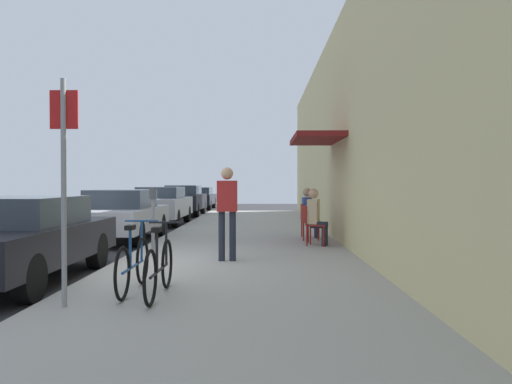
{
  "coord_description": "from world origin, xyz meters",
  "views": [
    {
      "loc": [
        2.65,
        -8.96,
        1.53
      ],
      "look_at": [
        2.47,
        8.15,
        1.25
      ],
      "focal_mm": 36.52,
      "sensor_mm": 36.0,
      "label": 1
    }
  ],
  "objects_px": {
    "parked_car_3": "(183,200)",
    "parked_car_0": "(18,238)",
    "bicycle_0": "(133,264)",
    "bicycle_1": "(159,268)",
    "cafe_chair_0": "(313,223)",
    "parked_car_2": "(161,205)",
    "parked_car_4": "(198,198)",
    "parking_meter": "(153,215)",
    "cafe_chair_1": "(310,221)",
    "parked_car_1": "(121,214)",
    "seated_patron_2": "(309,211)",
    "cafe_chair_2": "(307,218)",
    "street_sign": "(64,174)",
    "seated_patron_0": "(316,215)",
    "pedestrian_standing": "(227,206)"
  },
  "relations": [
    {
      "from": "parked_car_3",
      "to": "parked_car_0",
      "type": "bearing_deg",
      "value": -90.0
    },
    {
      "from": "bicycle_0",
      "to": "bicycle_1",
      "type": "bearing_deg",
      "value": -36.49
    },
    {
      "from": "bicycle_1",
      "to": "cafe_chair_0",
      "type": "relative_size",
      "value": 1.97
    },
    {
      "from": "parked_car_2",
      "to": "parked_car_4",
      "type": "xyz_separation_m",
      "value": [
        0.0,
        11.44,
        -0.05
      ]
    },
    {
      "from": "parked_car_4",
      "to": "parking_meter",
      "type": "height_order",
      "value": "parking_meter"
    },
    {
      "from": "parked_car_4",
      "to": "cafe_chair_1",
      "type": "relative_size",
      "value": 5.06
    },
    {
      "from": "parked_car_1",
      "to": "seated_patron_2",
      "type": "relative_size",
      "value": 3.41
    },
    {
      "from": "parked_car_0",
      "to": "bicycle_0",
      "type": "distance_m",
      "value": 2.43
    },
    {
      "from": "cafe_chair_2",
      "to": "seated_patron_2",
      "type": "bearing_deg",
      "value": 2.14
    },
    {
      "from": "cafe_chair_1",
      "to": "parked_car_2",
      "type": "bearing_deg",
      "value": 126.44
    },
    {
      "from": "cafe_chair_0",
      "to": "cafe_chair_1",
      "type": "height_order",
      "value": "same"
    },
    {
      "from": "street_sign",
      "to": "bicycle_1",
      "type": "distance_m",
      "value": 1.61
    },
    {
      "from": "seated_patron_2",
      "to": "bicycle_0",
      "type": "bearing_deg",
      "value": -113.23
    },
    {
      "from": "parked_car_0",
      "to": "parked_car_1",
      "type": "bearing_deg",
      "value": 90.0
    },
    {
      "from": "cafe_chair_1",
      "to": "cafe_chair_2",
      "type": "relative_size",
      "value": 1.0
    },
    {
      "from": "parked_car_0",
      "to": "parked_car_3",
      "type": "xyz_separation_m",
      "value": [
        0.0,
        16.87,
        0.06
      ]
    },
    {
      "from": "street_sign",
      "to": "seated_patron_0",
      "type": "relative_size",
      "value": 2.02
    },
    {
      "from": "parked_car_2",
      "to": "cafe_chair_1",
      "type": "relative_size",
      "value": 5.06
    },
    {
      "from": "parked_car_1",
      "to": "cafe_chair_1",
      "type": "height_order",
      "value": "parked_car_1"
    },
    {
      "from": "parked_car_1",
      "to": "seated_patron_0",
      "type": "distance_m",
      "value": 5.36
    },
    {
      "from": "parked_car_1",
      "to": "parked_car_3",
      "type": "xyz_separation_m",
      "value": [
        0.0,
        11.06,
        0.04
      ]
    },
    {
      "from": "pedestrian_standing",
      "to": "bicycle_0",
      "type": "bearing_deg",
      "value": -111.06
    },
    {
      "from": "parking_meter",
      "to": "bicycle_0",
      "type": "xyz_separation_m",
      "value": [
        0.53,
        -3.76,
        -0.41
      ]
    },
    {
      "from": "bicycle_1",
      "to": "cafe_chair_0",
      "type": "bearing_deg",
      "value": 65.55
    },
    {
      "from": "parked_car_0",
      "to": "pedestrian_standing",
      "type": "relative_size",
      "value": 2.59
    },
    {
      "from": "parked_car_2",
      "to": "cafe_chair_2",
      "type": "distance_m",
      "value": 7.58
    },
    {
      "from": "seated_patron_0",
      "to": "pedestrian_standing",
      "type": "height_order",
      "value": "pedestrian_standing"
    },
    {
      "from": "seated_patron_0",
      "to": "seated_patron_2",
      "type": "distance_m",
      "value": 1.69
    },
    {
      "from": "parking_meter",
      "to": "bicycle_1",
      "type": "distance_m",
      "value": 4.18
    },
    {
      "from": "parked_car_2",
      "to": "pedestrian_standing",
      "type": "xyz_separation_m",
      "value": [
        3.12,
        -9.81,
        0.38
      ]
    },
    {
      "from": "seated_patron_0",
      "to": "parked_car_4",
      "type": "bearing_deg",
      "value": 104.79
    },
    {
      "from": "parked_car_1",
      "to": "parking_meter",
      "type": "bearing_deg",
      "value": -64.76
    },
    {
      "from": "bicycle_0",
      "to": "cafe_chair_0",
      "type": "xyz_separation_m",
      "value": [
        2.85,
        5.09,
        0.14
      ]
    },
    {
      "from": "parking_meter",
      "to": "bicycle_1",
      "type": "bearing_deg",
      "value": -77.07
    },
    {
      "from": "bicycle_0",
      "to": "seated_patron_0",
      "type": "bearing_deg",
      "value": 60.21
    },
    {
      "from": "bicycle_0",
      "to": "parked_car_0",
      "type": "bearing_deg",
      "value": 149.31
    },
    {
      "from": "parked_car_1",
      "to": "cafe_chair_0",
      "type": "bearing_deg",
      "value": -21.69
    },
    {
      "from": "bicycle_0",
      "to": "seated_patron_0",
      "type": "xyz_separation_m",
      "value": [
        2.9,
        5.07,
        0.34
      ]
    },
    {
      "from": "seated_patron_2",
      "to": "parked_car_1",
      "type": "bearing_deg",
      "value": 176.71
    },
    {
      "from": "parked_car_4",
      "to": "street_sign",
      "type": "bearing_deg",
      "value": -86.54
    },
    {
      "from": "parked_car_0",
      "to": "street_sign",
      "type": "xyz_separation_m",
      "value": [
        1.5,
        -2.07,
        0.95
      ]
    },
    {
      "from": "bicycle_1",
      "to": "seated_patron_0",
      "type": "distance_m",
      "value": 5.93
    },
    {
      "from": "parked_car_1",
      "to": "street_sign",
      "type": "relative_size",
      "value": 1.69
    },
    {
      "from": "parked_car_2",
      "to": "bicycle_1",
      "type": "relative_size",
      "value": 2.57
    },
    {
      "from": "bicycle_1",
      "to": "cafe_chair_1",
      "type": "distance_m",
      "value": 6.61
    },
    {
      "from": "parked_car_4",
      "to": "cafe_chair_1",
      "type": "xyz_separation_m",
      "value": [
        4.93,
        -18.11,
        -0.07
      ]
    },
    {
      "from": "parked_car_0",
      "to": "seated_patron_0",
      "type": "height_order",
      "value": "seated_patron_0"
    },
    {
      "from": "bicycle_1",
      "to": "pedestrian_standing",
      "type": "xyz_separation_m",
      "value": [
        0.64,
        3.0,
        0.64
      ]
    },
    {
      "from": "parking_meter",
      "to": "seated_patron_0",
      "type": "distance_m",
      "value": 3.68
    },
    {
      "from": "seated_patron_0",
      "to": "bicycle_0",
      "type": "bearing_deg",
      "value": -119.79
    }
  ]
}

